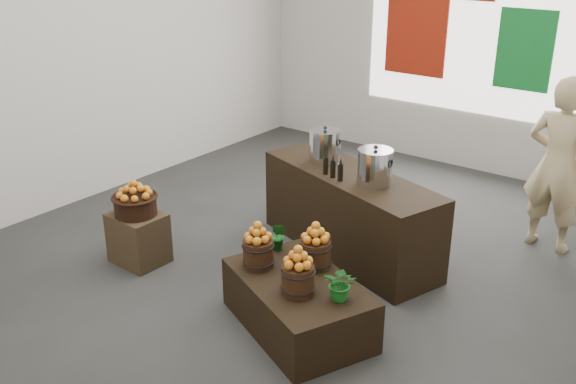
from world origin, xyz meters
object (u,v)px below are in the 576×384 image
Objects in this scene: stock_pot_center at (375,168)px; shopper at (558,165)px; counter at (350,213)px; stock_pot_left at (325,147)px; display_table at (298,304)px; crate at (139,238)px; wicker_basket at (135,206)px.

stock_pot_center is 0.18× the size of shopper.
counter is 6.47× the size of stock_pot_left.
display_table is 1.92m from stock_pot_left.
stock_pot_center is (0.32, -0.10, 0.59)m from counter.
counter is at bearing 129.48° from display_table.
display_table is at bearing 71.99° from shopper.
stock_pot_left is (1.13, 1.59, 0.76)m from crate.
wicker_basket reaches higher than display_table.
crate is 4.26m from shopper.
stock_pot_center is at bearing 54.23° from shopper.
stock_pot_left is (-0.81, 1.54, 0.80)m from display_table.
display_table is at bearing 1.36° from wicker_basket.
display_table is 3.99× the size of stock_pot_center.
crate is at bearing -155.15° from display_table.
counter is at bearing 162.21° from stock_pot_center.
wicker_basket is at bearing -155.15° from display_table.
shopper is at bearing 90.58° from display_table.
wicker_basket is 1.27× the size of stock_pot_left.
wicker_basket reaches higher than crate.
shopper is (1.99, 1.23, -0.11)m from stock_pot_left.
crate is 0.28× the size of shopper.
wicker_basket is at bearing -125.44° from stock_pot_left.
crate is 1.95m from display_table.
display_table is 1.54m from stock_pot_center.
crate is 2.42m from stock_pot_center.
stock_pot_left is at bearing 141.28° from display_table.
crate is at bearing -118.77° from counter.
stock_pot_center is 1.94m from shopper.
crate is at bearing 47.06° from shopper.
stock_pot_left reaches higher than display_table.
stock_pot_center reaches higher than display_table.
stock_pot_center is (-0.09, 1.31, 0.80)m from display_table.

